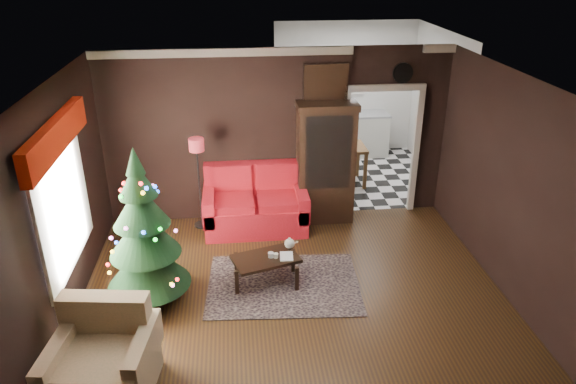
{
  "coord_description": "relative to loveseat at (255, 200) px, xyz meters",
  "views": [
    {
      "loc": [
        -0.68,
        -5.58,
        4.16
      ],
      "look_at": [
        0.0,
        0.9,
        1.15
      ],
      "focal_mm": 33.26,
      "sensor_mm": 36.0,
      "label": 1
    }
  ],
  "objects": [
    {
      "name": "floor",
      "position": [
        0.4,
        -2.05,
        -0.5
      ],
      "size": [
        5.5,
        5.5,
        0.0
      ],
      "primitive_type": "plane",
      "color": "black",
      "rests_on": "ground"
    },
    {
      "name": "ceiling",
      "position": [
        0.4,
        -2.05,
        2.3
      ],
      "size": [
        5.5,
        5.5,
        0.0
      ],
      "primitive_type": "plane",
      "rotation": [
        3.14,
        0.0,
        0.0
      ],
      "color": "white",
      "rests_on": "ground"
    },
    {
      "name": "wall_back",
      "position": [
        0.4,
        0.45,
        0.9
      ],
      "size": [
        5.5,
        0.0,
        5.5
      ],
      "primitive_type": "plane",
      "rotation": [
        1.57,
        0.0,
        0.0
      ],
      "color": "black",
      "rests_on": "ground"
    },
    {
      "name": "wall_front",
      "position": [
        0.4,
        -4.55,
        0.9
      ],
      "size": [
        5.5,
        0.0,
        5.5
      ],
      "primitive_type": "plane",
      "rotation": [
        -1.57,
        0.0,
        0.0
      ],
      "color": "black",
      "rests_on": "ground"
    },
    {
      "name": "wall_left",
      "position": [
        -2.35,
        -2.05,
        0.9
      ],
      "size": [
        0.0,
        5.5,
        5.5
      ],
      "primitive_type": "plane",
      "rotation": [
        1.57,
        0.0,
        1.57
      ],
      "color": "black",
      "rests_on": "ground"
    },
    {
      "name": "wall_right",
      "position": [
        3.15,
        -2.05,
        0.9
      ],
      "size": [
        0.0,
        5.5,
        5.5
      ],
      "primitive_type": "plane",
      "rotation": [
        1.57,
        0.0,
        -1.57
      ],
      "color": "black",
      "rests_on": "ground"
    },
    {
      "name": "doorway",
      "position": [
        2.1,
        0.45,
        0.55
      ],
      "size": [
        1.1,
        0.1,
        2.1
      ],
      "primitive_type": null,
      "color": "beige",
      "rests_on": "ground"
    },
    {
      "name": "left_window",
      "position": [
        -2.31,
        -1.85,
        0.95
      ],
      "size": [
        0.05,
        1.6,
        1.4
      ],
      "primitive_type": "cube",
      "color": "white",
      "rests_on": "wall_left"
    },
    {
      "name": "valance",
      "position": [
        -2.23,
        -1.85,
        1.77
      ],
      "size": [
        0.12,
        2.1,
        0.35
      ],
      "primitive_type": "cube",
      "color": "#981805",
      "rests_on": "wall_left"
    },
    {
      "name": "kitchen_floor",
      "position": [
        2.1,
        1.95,
        -0.5
      ],
      "size": [
        3.0,
        3.0,
        0.0
      ],
      "primitive_type": "plane",
      "color": "white",
      "rests_on": "ground"
    },
    {
      "name": "kitchen_window",
      "position": [
        2.1,
        3.4,
        1.2
      ],
      "size": [
        0.7,
        0.06,
        0.7
      ],
      "primitive_type": "cube",
      "color": "white",
      "rests_on": "ground"
    },
    {
      "name": "rug",
      "position": [
        0.29,
        -1.64,
        -0.49
      ],
      "size": [
        2.12,
        1.61,
        0.01
      ],
      "primitive_type": "cube",
      "rotation": [
        0.0,
        0.0,
        -0.07
      ],
      "color": "#5B3A4B",
      "rests_on": "ground"
    },
    {
      "name": "loveseat",
      "position": [
        0.0,
        0.0,
        0.0
      ],
      "size": [
        1.7,
        0.9,
        1.0
      ],
      "primitive_type": null,
      "color": "maroon",
      "rests_on": "ground"
    },
    {
      "name": "curio_cabinet",
      "position": [
        1.15,
        0.22,
        0.45
      ],
      "size": [
        0.9,
        0.45,
        1.9
      ],
      "primitive_type": null,
      "color": "black",
      "rests_on": "ground"
    },
    {
      "name": "floor_lamp",
      "position": [
        -0.86,
        -0.01,
        0.33
      ],
      "size": [
        0.28,
        0.28,
        1.47
      ],
      "primitive_type": null,
      "rotation": [
        0.0,
        0.0,
        -0.12
      ],
      "color": "black",
      "rests_on": "ground"
    },
    {
      "name": "christmas_tree",
      "position": [
        -1.43,
        -1.83,
        0.55
      ],
      "size": [
        1.17,
        1.17,
        1.98
      ],
      "primitive_type": null,
      "rotation": [
        0.0,
        0.0,
        0.14
      ],
      "color": "black",
      "rests_on": "ground"
    },
    {
      "name": "armchair",
      "position": [
        -1.68,
        -3.37,
        -0.04
      ],
      "size": [
        1.08,
        1.08,
        0.98
      ],
      "primitive_type": null,
      "rotation": [
        0.0,
        0.0,
        -0.13
      ],
      "color": "#BEAF93",
      "rests_on": "ground"
    },
    {
      "name": "coffee_table",
      "position": [
        0.06,
        -1.56,
        -0.3
      ],
      "size": [
        0.97,
        0.74,
        0.39
      ],
      "primitive_type": null,
      "rotation": [
        0.0,
        0.0,
        0.3
      ],
      "color": "black",
      "rests_on": "rug"
    },
    {
      "name": "teapot",
      "position": [
        0.4,
        -1.36,
        -0.03
      ],
      "size": [
        0.21,
        0.21,
        0.15
      ],
      "primitive_type": null,
      "rotation": [
        0.0,
        0.0,
        -0.41
      ],
      "color": "silver",
      "rests_on": "coffee_table"
    },
    {
      "name": "cup_a",
      "position": [
        0.13,
        -1.56,
        -0.07
      ],
      "size": [
        0.09,
        0.09,
        0.07
      ],
      "primitive_type": "cylinder",
      "rotation": [
        0.0,
        0.0,
        0.21
      ],
      "color": "white",
      "rests_on": "coffee_table"
    },
    {
      "name": "cup_b",
      "position": [
        0.19,
        -1.58,
        -0.07
      ],
      "size": [
        0.08,
        0.08,
        0.06
      ],
      "primitive_type": "cylinder",
      "rotation": [
        0.0,
        0.0,
        0.15
      ],
      "color": "white",
      "rests_on": "coffee_table"
    },
    {
      "name": "book",
      "position": [
        0.25,
        -1.58,
        0.02
      ],
      "size": [
        0.17,
        0.03,
        0.24
      ],
      "primitive_type": "imported",
      "rotation": [
        0.0,
        0.0,
        -0.07
      ],
      "color": "tan",
      "rests_on": "coffee_table"
    },
    {
      "name": "wall_clock",
      "position": [
        2.35,
        0.4,
        1.88
      ],
      "size": [
        0.32,
        0.32,
        0.06
      ],
      "primitive_type": "cylinder",
      "color": "silver",
      "rests_on": "wall_back"
    },
    {
      "name": "painting",
      "position": [
        1.15,
        0.41,
        1.75
      ],
      "size": [
        0.62,
        0.05,
        0.52
      ],
      "primitive_type": "cube",
      "color": "#A86B39",
      "rests_on": "wall_back"
    },
    {
      "name": "kitchen_counter",
      "position": [
        2.1,
        3.15,
        -0.05
      ],
      "size": [
        1.8,
        0.6,
        0.9
      ],
      "primitive_type": "cube",
      "color": "beige",
      "rests_on": "ground"
    },
    {
      "name": "kitchen_table",
      "position": [
        1.8,
        1.65,
        -0.12
      ],
      "size": [
        0.7,
        0.7,
        0.75
      ],
      "primitive_type": null,
      "color": "brown",
      "rests_on": "ground"
    }
  ]
}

